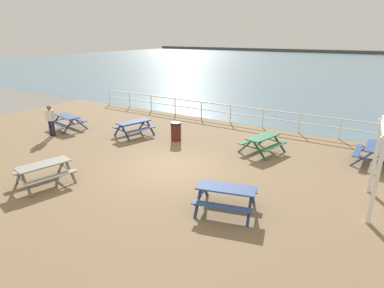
% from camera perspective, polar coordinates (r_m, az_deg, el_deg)
% --- Properties ---
extents(ground_plane, '(30.00, 24.00, 0.20)m').
position_cam_1_polar(ground_plane, '(13.20, -3.71, -4.60)').
color(ground_plane, '#846B4C').
extents(sea_band, '(142.00, 90.00, 0.01)m').
position_cam_1_polar(sea_band, '(63.13, 26.17, 12.48)').
color(sea_band, slate).
rests_on(sea_band, ground).
extents(distant_shoreline, '(142.00, 6.00, 1.80)m').
position_cam_1_polar(distant_shoreline, '(105.88, 29.14, 13.96)').
color(distant_shoreline, '#4C4C47').
rests_on(distant_shoreline, ground).
extents(seaward_railing, '(23.07, 0.07, 1.08)m').
position_cam_1_polar(seaward_railing, '(19.42, 9.73, 5.60)').
color(seaward_railing, white).
rests_on(seaward_railing, ground).
extents(picnic_table_near_left, '(1.93, 2.14, 0.80)m').
position_cam_1_polar(picnic_table_near_left, '(17.41, -10.36, 3.41)').
color(picnic_table_near_left, '#334C84').
rests_on(picnic_table_near_left, ground).
extents(picnic_table_near_right, '(1.57, 1.83, 0.80)m').
position_cam_1_polar(picnic_table_near_right, '(15.39, 29.95, -0.99)').
color(picnic_table_near_right, '#334C84').
rests_on(picnic_table_near_right, ground).
extents(picnic_table_mid_centre, '(1.88, 2.10, 0.80)m').
position_cam_1_polar(picnic_table_mid_centre, '(12.74, -25.00, -4.02)').
color(picnic_table_mid_centre, gray).
rests_on(picnic_table_mid_centre, ground).
extents(picnic_table_far_left, '(1.90, 2.11, 0.80)m').
position_cam_1_polar(picnic_table_far_left, '(14.97, 12.55, 0.68)').
color(picnic_table_far_left, '#286B47').
rests_on(picnic_table_far_left, ground).
extents(picnic_table_far_right, '(2.12, 1.91, 0.80)m').
position_cam_1_polar(picnic_table_far_right, '(9.93, 6.14, -8.69)').
color(picnic_table_far_right, '#334C84').
rests_on(picnic_table_far_right, ground).
extents(picnic_table_seaward, '(2.04, 1.81, 0.80)m').
position_cam_1_polar(picnic_table_seaward, '(19.67, -21.46, 4.19)').
color(picnic_table_seaward, '#334C84').
rests_on(picnic_table_seaward, ground).
extents(visitor, '(0.49, 0.34, 1.66)m').
position_cam_1_polar(visitor, '(18.49, -24.04, 4.14)').
color(visitor, '#1E2338').
rests_on(visitor, ground).
extents(litter_bin, '(0.55, 0.55, 0.95)m').
position_cam_1_polar(litter_bin, '(16.33, -2.89, 2.28)').
color(litter_bin, '#591E19').
rests_on(litter_bin, ground).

